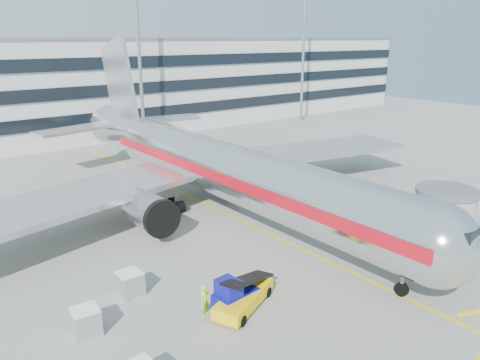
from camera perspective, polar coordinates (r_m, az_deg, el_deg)
ground at (r=36.37m, az=8.33°, el=-8.69°), size 180.00×180.00×0.00m
lead_in_line at (r=43.19m, az=-1.35°, el=-4.25°), size 0.25×70.00×0.01m
main_jet at (r=43.18m, az=-2.77°, el=1.64°), size 50.95×48.70×16.06m
terminal at (r=84.04m, az=-21.91°, el=10.43°), size 150.00×24.25×15.60m
light_mast_centre at (r=71.79m, az=-12.27°, el=16.00°), size 2.40×1.20×25.45m
light_mast_east at (r=92.21m, az=7.76°, el=16.36°), size 2.40×1.20×25.45m
belt_loader at (r=28.97m, az=0.45°, el=-14.09°), size 5.13×3.58×2.44m
baggage_tug at (r=28.82m, az=-0.79°, el=-13.85°), size 2.79×1.92×2.00m
cargo_container_left at (r=28.01m, az=-18.28°, el=-16.06°), size 1.60×1.60×1.53m
cargo_container_right at (r=31.01m, az=-13.28°, el=-12.18°), size 1.49×1.49×1.53m
ramp_worker at (r=28.21m, az=-4.34°, el=-14.43°), size 0.82×0.69×1.92m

